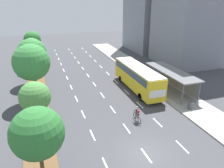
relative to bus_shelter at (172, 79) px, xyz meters
name	(u,v)px	position (x,y,z in m)	size (l,w,h in m)	color
ground_plane	(145,153)	(-9.53, -10.65, -1.87)	(140.00, 140.00, 0.00)	#424247
median_strip	(36,83)	(-17.83, 9.35, -1.81)	(2.60, 52.00, 0.12)	brown
sidewalk_right	(140,71)	(-0.28, 9.35, -1.79)	(4.50, 52.00, 0.15)	#9E9E99
lane_divider_left	(69,82)	(-13.03, 8.17, -1.86)	(0.14, 48.63, 0.01)	white
lane_divider_center	(91,80)	(-9.53, 8.17, -1.86)	(0.14, 48.63, 0.01)	white
lane_divider_right	(112,77)	(-6.03, 8.17, -1.86)	(0.14, 48.63, 0.01)	white
bus_shelter	(172,79)	(0.00, 0.00, 0.00)	(2.90, 9.58, 2.86)	gray
bus	(137,76)	(-4.28, 2.16, 0.20)	(2.54, 11.29, 3.37)	yellow
cyclist	(137,115)	(-7.95, -5.77, -1.08)	(0.46, 1.82, 1.71)	black
median_tree_nearest	(37,133)	(-17.66, -10.67, 1.89)	(3.65, 3.65, 5.47)	brown
median_tree_second	(35,97)	(-17.77, -3.96, 1.62)	(2.96, 2.96, 4.86)	brown
median_tree_third	(31,62)	(-17.89, 2.75, 3.19)	(4.37, 4.37, 7.13)	brown
median_tree_fourth	(32,53)	(-17.85, 9.45, 2.84)	(4.17, 4.17, 6.69)	brown
median_tree_fifth	(32,47)	(-17.93, 16.16, 2.36)	(3.16, 3.16, 5.70)	brown
median_tree_farthest	(32,40)	(-17.84, 22.87, 2.54)	(3.30, 3.30, 5.96)	brown
trash_bin	(190,105)	(-1.08, -5.47, -1.29)	(0.52, 0.52, 0.85)	#4C4C51
building_near_right	(190,1)	(10.42, 11.77, 9.72)	(9.74, 11.40, 23.17)	gray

